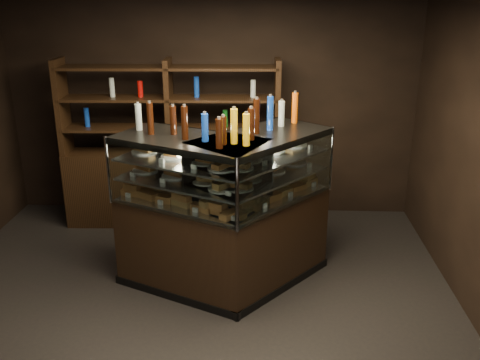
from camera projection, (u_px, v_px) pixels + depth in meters
The scene contains 7 objects.
ground at pixel (186, 319), 4.72m from camera, with size 5.00×5.00×0.00m, color black.
room_shell at pixel (177, 101), 4.05m from camera, with size 5.02×5.02×3.01m.
display_case at pixel (226, 236), 5.13m from camera, with size 2.12×1.50×1.50m.
food_display at pixel (226, 176), 4.92m from camera, with size 1.74×1.05×0.46m.
bottles_top at pixel (225, 121), 4.75m from camera, with size 1.57×0.92×0.30m.
potted_conifer at pixel (283, 230), 5.31m from camera, with size 0.39×0.39×0.84m.
back_shelving at pixel (172, 176), 6.45m from camera, with size 2.56×0.51×2.00m.
Camera 1 is at (0.67, -3.99, 2.76)m, focal length 40.00 mm.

